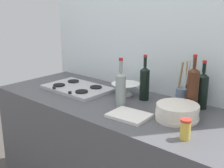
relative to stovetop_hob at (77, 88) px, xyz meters
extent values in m
cube|color=#4C4C51|center=(0.37, -0.02, -0.46)|extent=(1.80, 0.70, 0.90)
cube|color=silver|center=(0.37, 0.36, 0.20)|extent=(1.90, 0.06, 2.23)
cube|color=#B2B2B7|center=(0.00, 0.00, 0.00)|extent=(0.51, 0.33, 0.02)
cylinder|color=black|center=(-0.13, -0.07, 0.02)|extent=(0.09, 0.09, 0.01)
cylinder|color=black|center=(0.13, -0.07, 0.02)|extent=(0.09, 0.09, 0.01)
cylinder|color=black|center=(-0.13, 0.07, 0.02)|extent=(0.09, 0.09, 0.01)
cylinder|color=black|center=(0.13, 0.07, 0.02)|extent=(0.09, 0.09, 0.01)
cylinder|color=black|center=(-0.09, -0.15, 0.02)|extent=(0.02, 0.02, 0.02)
cylinder|color=black|center=(0.09, -0.15, 0.02)|extent=(0.02, 0.02, 0.02)
cylinder|color=silver|center=(0.86, -0.02, -0.01)|extent=(0.24, 0.24, 0.01)
cylinder|color=silver|center=(0.87, -0.02, 0.00)|extent=(0.24, 0.24, 0.01)
cylinder|color=silver|center=(0.86, -0.02, 0.02)|extent=(0.24, 0.24, 0.01)
cylinder|color=silver|center=(0.86, -0.02, 0.03)|extent=(0.24, 0.24, 0.01)
cylinder|color=silver|center=(0.86, -0.02, 0.04)|extent=(0.24, 0.24, 0.01)
cylinder|color=silver|center=(0.86, -0.02, 0.05)|extent=(0.24, 0.24, 0.01)
cylinder|color=silver|center=(0.87, -0.02, 0.06)|extent=(0.24, 0.24, 0.01)
cylinder|color=silver|center=(0.87, -0.02, 0.07)|extent=(0.24, 0.24, 0.01)
cylinder|color=#472314|center=(0.87, 0.15, 0.11)|extent=(0.07, 0.07, 0.25)
cone|color=#472314|center=(0.87, 0.15, 0.25)|extent=(0.07, 0.07, 0.02)
cylinder|color=#472314|center=(0.87, 0.15, 0.30)|extent=(0.02, 0.02, 0.06)
cylinder|color=#B21E1E|center=(0.87, 0.15, 0.34)|extent=(0.02, 0.02, 0.02)
cylinder|color=gray|center=(0.48, -0.06, 0.09)|extent=(0.06, 0.06, 0.20)
cone|color=gray|center=(0.48, -0.06, 0.20)|extent=(0.06, 0.06, 0.02)
cylinder|color=gray|center=(0.48, -0.06, 0.25)|extent=(0.02, 0.02, 0.07)
cylinder|color=#B21E1E|center=(0.48, -0.06, 0.30)|extent=(0.03, 0.03, 0.02)
cylinder|color=black|center=(0.52, 0.15, 0.09)|extent=(0.07, 0.07, 0.21)
cone|color=black|center=(0.52, 0.15, 0.21)|extent=(0.07, 0.07, 0.02)
cylinder|color=black|center=(0.52, 0.15, 0.25)|extent=(0.02, 0.02, 0.07)
cylinder|color=#B21E1E|center=(0.52, 0.15, 0.29)|extent=(0.02, 0.02, 0.02)
cylinder|color=black|center=(0.89, 0.25, 0.09)|extent=(0.07, 0.07, 0.21)
cone|color=black|center=(0.89, 0.25, 0.21)|extent=(0.07, 0.07, 0.02)
cylinder|color=black|center=(0.89, 0.25, 0.25)|extent=(0.02, 0.02, 0.06)
cylinder|color=#B21E1E|center=(0.89, 0.25, 0.29)|extent=(0.03, 0.03, 0.02)
cylinder|color=white|center=(0.37, 0.14, -0.01)|extent=(0.09, 0.09, 0.01)
cone|color=white|center=(0.37, 0.14, 0.04)|extent=(0.21, 0.21, 0.08)
cylinder|color=slate|center=(0.78, 0.20, 0.05)|extent=(0.09, 0.09, 0.12)
cylinder|color=#B7B7B2|center=(0.80, 0.19, 0.16)|extent=(0.03, 0.05, 0.26)
cylinder|color=#997247|center=(0.80, 0.22, 0.14)|extent=(0.02, 0.02, 0.20)
cylinder|color=#997247|center=(0.76, 0.19, 0.16)|extent=(0.05, 0.03, 0.25)
cylinder|color=#997247|center=(0.78, 0.23, 0.16)|extent=(0.03, 0.04, 0.24)
cylinder|color=gold|center=(1.02, -0.21, 0.03)|extent=(0.05, 0.05, 0.09)
cylinder|color=red|center=(1.02, -0.21, 0.09)|extent=(0.05, 0.05, 0.01)
cube|color=silver|center=(0.63, -0.17, 0.00)|extent=(0.25, 0.20, 0.02)
camera|label=1|loc=(1.60, -1.43, 0.64)|focal=46.70mm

